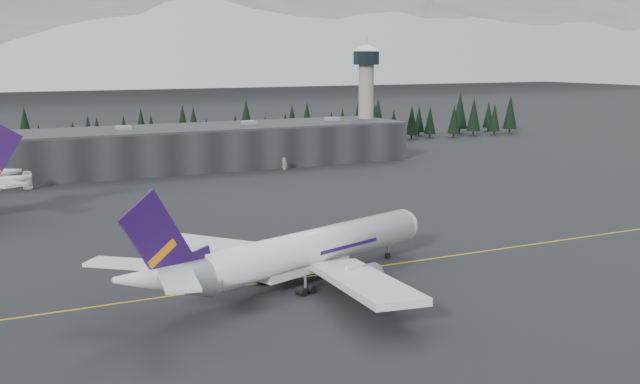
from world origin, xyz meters
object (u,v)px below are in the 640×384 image
control_tower (366,87)px  gse_vehicle_a (28,187)px  terminal (157,149)px  gse_vehicle_b (285,168)px  jet_main (291,254)px

control_tower → gse_vehicle_a: bearing=-168.5°
terminal → gse_vehicle_b: 38.84m
control_tower → jet_main: bearing=-124.9°
terminal → control_tower: (75.00, 3.00, 17.11)m
terminal → gse_vehicle_b: terminal is taller
terminal → gse_vehicle_a: terminal is taller
gse_vehicle_a → control_tower: bearing=21.4°
control_tower → jet_main: control_tower is taller
terminal → control_tower: size_ratio=4.24×
jet_main → gse_vehicle_b: bearing=46.2°
jet_main → control_tower: bearing=36.2°
control_tower → gse_vehicle_a: (-115.31, -23.36, -22.71)m
control_tower → jet_main: size_ratio=0.64×
gse_vehicle_a → gse_vehicle_b: size_ratio=1.31×
control_tower → gse_vehicle_a: control_tower is taller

